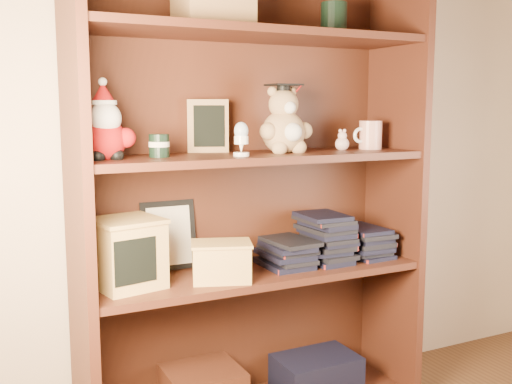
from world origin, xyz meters
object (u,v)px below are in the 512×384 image
Objects in this scene: grad_teddy_bear at (284,126)px; bookcase at (249,202)px; teacher_mug at (370,135)px; treats_box at (127,253)px.

bookcase is at bearing 151.44° from grad_teddy_bear.
bookcase is 0.52m from teacher_mug.
grad_teddy_bear is 1.02× the size of treats_box.
bookcase is at bearing 173.85° from teacher_mug.
treats_box is (-0.55, 0.01, -0.38)m from grad_teddy_bear.
bookcase is at bearing 6.67° from treats_box.
treats_box is at bearing -173.33° from bookcase.
bookcase is 6.83× the size of treats_box.
bookcase reaches higher than treats_box.
bookcase reaches higher than teacher_mug.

